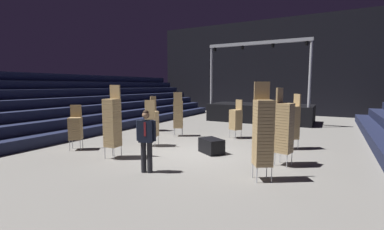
% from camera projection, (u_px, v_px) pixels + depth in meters
% --- Properties ---
extents(ground_plane, '(22.00, 30.00, 0.10)m').
position_uv_depth(ground_plane, '(196.00, 154.00, 9.78)').
color(ground_plane, slate).
extents(arena_end_wall, '(22.00, 0.30, 8.00)m').
position_uv_depth(arena_end_wall, '(277.00, 67.00, 22.46)').
color(arena_end_wall, black).
rests_on(arena_end_wall, ground_plane).
extents(bleacher_bank_left, '(5.25, 24.00, 3.15)m').
position_uv_depth(bleacher_bank_left, '(68.00, 102.00, 14.41)').
color(bleacher_bank_left, '#191E38').
rests_on(bleacher_bank_left, ground_plane).
extents(stage_riser, '(6.71, 3.03, 5.17)m').
position_uv_depth(stage_riser, '(260.00, 112.00, 18.08)').
color(stage_riser, black).
rests_on(stage_riser, ground_plane).
extents(man_with_tie, '(0.56, 0.36, 1.78)m').
position_uv_depth(man_with_tie, '(146.00, 137.00, 7.43)').
color(man_with_tie, black).
rests_on(man_with_tie, ground_plane).
extents(chair_stack_front_left, '(0.62, 0.62, 2.14)m').
position_uv_depth(chair_stack_front_left, '(292.00, 122.00, 10.19)').
color(chair_stack_front_left, '#B2B5BA').
rests_on(chair_stack_front_left, ground_plane).
extents(chair_stack_front_right, '(0.53, 0.53, 2.39)m').
position_uv_depth(chair_stack_front_right, '(284.00, 127.00, 8.08)').
color(chair_stack_front_right, '#B2B5BA').
rests_on(chair_stack_front_right, ground_plane).
extents(chair_stack_mid_left, '(0.59, 0.59, 2.14)m').
position_uv_depth(chair_stack_mid_left, '(178.00, 114.00, 12.82)').
color(chair_stack_mid_left, '#B2B5BA').
rests_on(chair_stack_mid_left, ground_plane).
extents(chair_stack_mid_right, '(0.60, 0.60, 2.56)m').
position_uv_depth(chair_stack_mid_right, '(263.00, 132.00, 6.79)').
color(chair_stack_mid_right, '#B2B5BA').
rests_on(chair_stack_mid_right, ground_plane).
extents(chair_stack_mid_centre, '(0.53, 0.53, 1.88)m').
position_uv_depth(chair_stack_mid_centre, '(152.00, 123.00, 10.70)').
color(chair_stack_mid_centre, '#B2B5BA').
rests_on(chair_stack_mid_centre, ground_plane).
extents(chair_stack_rear_left, '(0.62, 0.62, 1.71)m').
position_uv_depth(chair_stack_rear_left, '(76.00, 128.00, 10.11)').
color(chair_stack_rear_left, '#B2B5BA').
rests_on(chair_stack_rear_left, ground_plane).
extents(chair_stack_rear_right, '(0.50, 0.50, 1.88)m').
position_uv_depth(chair_stack_rear_right, '(151.00, 113.00, 14.34)').
color(chair_stack_rear_right, '#B2B5BA').
rests_on(chair_stack_rear_right, ground_plane).
extents(chair_stack_rear_centre, '(0.60, 0.60, 1.79)m').
position_uv_depth(chair_stack_rear_centre, '(236.00, 119.00, 12.34)').
color(chair_stack_rear_centre, '#B2B5BA').
rests_on(chair_stack_rear_centre, ground_plane).
extents(chair_stack_aisle_left, '(0.48, 0.48, 2.48)m').
position_uv_depth(chair_stack_aisle_left, '(112.00, 122.00, 8.89)').
color(chair_stack_aisle_left, '#B2B5BA').
rests_on(chair_stack_aisle_left, ground_plane).
extents(equipment_road_case, '(1.08, 1.00, 0.53)m').
position_uv_depth(equipment_road_case, '(211.00, 146.00, 9.67)').
color(equipment_road_case, black).
rests_on(equipment_road_case, ground_plane).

